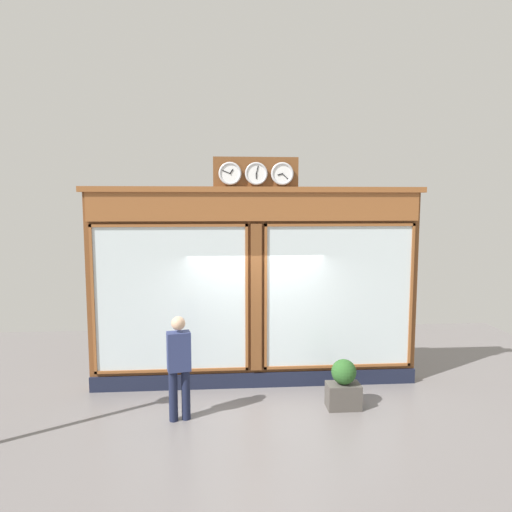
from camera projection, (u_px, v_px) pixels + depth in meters
The scene contains 5 objects.
ground_plane at pixel (272, 472), 5.95m from camera, with size 14.00×14.00×0.00m, color slate.
shop_facade at pixel (255, 287), 8.64m from camera, with size 6.25×0.42×4.27m.
pedestrian at pixel (179, 364), 7.29m from camera, with size 0.40×0.29×1.69m.
planter_box at pixel (343, 396), 7.80m from camera, with size 0.56×0.36×0.42m, color #4C4742.
planter_shrub at pixel (344, 372), 7.75m from camera, with size 0.42×0.42×0.42m, color #285623.
Camera 1 is at (0.63, 8.37, 3.44)m, focal length 32.43 mm.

